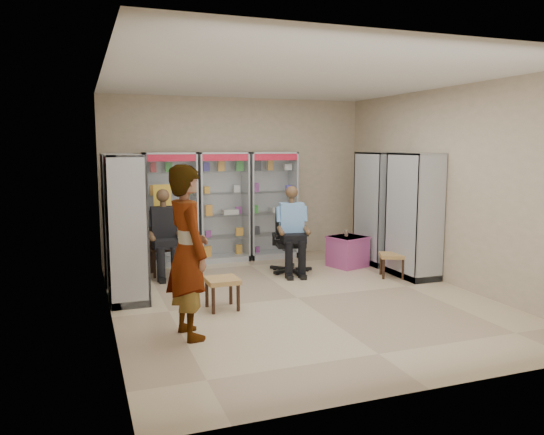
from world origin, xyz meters
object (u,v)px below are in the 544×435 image
object	(u,v)px
wooden_chair	(164,247)
office_chair	(290,241)
cabinet_right_far	(378,208)
cabinet_left_far	(120,218)
woven_stool_b	(222,294)
pink_trunk	(348,251)
cabinet_back_right	(271,205)
cabinet_left_near	(126,229)
woven_stool_a	(392,265)
standing_man	(188,252)
cabinet_back_left	(171,209)
cabinet_right_near	(414,216)
cabinet_back_mid	(223,207)
seated_shopkeeper	(291,232)

from	to	relation	value
wooden_chair	office_chair	world-z (taller)	office_chair
cabinet_right_far	cabinet_left_far	world-z (taller)	same
wooden_chair	woven_stool_b	size ratio (longest dim) A/B	2.28
pink_trunk	woven_stool_b	distance (m)	3.16
cabinet_back_right	cabinet_right_far	size ratio (longest dim) A/B	1.00
cabinet_back_right	cabinet_left_near	xyz separation A→B (m)	(-2.83, -2.03, 0.00)
woven_stool_a	wooden_chair	bearing A→B (deg)	157.65
cabinet_back_right	standing_man	world-z (taller)	cabinet_back_right
cabinet_left_far	woven_stool_a	world-z (taller)	cabinet_left_far
cabinet_back_left	cabinet_back_right	world-z (taller)	same
cabinet_left_far	standing_man	bearing A→B (deg)	10.52
cabinet_back_right	cabinet_right_near	distance (m)	2.76
cabinet_back_mid	woven_stool_b	bearing A→B (deg)	-105.01
cabinet_right_near	wooden_chair	world-z (taller)	cabinet_right_near
cabinet_left_far	pink_trunk	bearing A→B (deg)	85.52
cabinet_left_near	office_chair	distance (m)	2.85
cabinet_back_left	cabinet_back_right	bearing A→B (deg)	0.00
seated_shopkeeper	woven_stool_b	bearing A→B (deg)	-124.36
cabinet_back_left	seated_shopkeeper	world-z (taller)	cabinet_back_left
cabinet_back_right	cabinet_back_mid	bearing A→B (deg)	180.00
cabinet_right_far	cabinet_right_near	size ratio (longest dim) A/B	1.00
cabinet_back_mid	cabinet_left_far	size ratio (longest dim) A/B	1.00
cabinet_back_left	cabinet_back_mid	size ratio (longest dim) A/B	1.00
wooden_chair	office_chair	distance (m)	2.10
cabinet_back_right	cabinet_right_near	size ratio (longest dim) A/B	1.00
cabinet_right_far	office_chair	bearing A→B (deg)	94.20
cabinet_back_left	standing_man	bearing A→B (deg)	-96.39
wooden_chair	office_chair	xyz separation A→B (m)	(2.03, -0.53, 0.07)
cabinet_back_left	cabinet_left_far	size ratio (longest dim) A/B	1.00
cabinet_right_far	standing_man	world-z (taller)	cabinet_right_far
standing_man	cabinet_left_near	bearing A→B (deg)	7.71
cabinet_back_mid	woven_stool_a	distance (m)	3.21
cabinet_back_right	woven_stool_a	distance (m)	2.64
woven_stool_b	standing_man	size ratio (longest dim) A/B	0.21
cabinet_left_near	office_chair	world-z (taller)	cabinet_left_near
cabinet_left_near	cabinet_left_far	bearing A→B (deg)	180.00
wooden_chair	standing_man	bearing A→B (deg)	-93.18
cabinet_right_far	pink_trunk	world-z (taller)	cabinet_right_far
cabinet_left_far	woven_stool_a	xyz separation A→B (m)	(4.13, -1.22, -0.81)
pink_trunk	woven_stool_a	distance (m)	0.98
cabinet_right_near	cabinet_left_near	xyz separation A→B (m)	(-4.46, 0.20, 0.00)
cabinet_right_far	cabinet_left_far	xyz separation A→B (m)	(-4.46, 0.20, 0.00)
cabinet_back_mid	cabinet_back_left	bearing A→B (deg)	180.00
cabinet_back_left	woven_stool_a	world-z (taller)	cabinet_back_left
standing_man	wooden_chair	bearing A→B (deg)	-12.56
cabinet_left_near	woven_stool_a	distance (m)	4.21
cabinet_right_near	pink_trunk	size ratio (longest dim) A/B	3.59
cabinet_back_left	cabinet_right_near	xyz separation A→B (m)	(3.53, -2.23, 0.00)
cabinet_back_right	woven_stool_b	size ratio (longest dim) A/B	4.85
pink_trunk	standing_man	size ratio (longest dim) A/B	0.29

